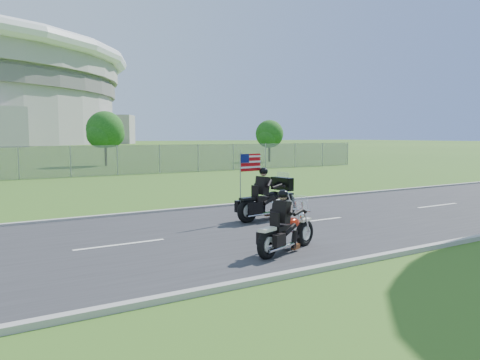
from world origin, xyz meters
TOP-DOWN VIEW (x-y plane):
  - ground at (0.00, 0.00)m, footprint 420.00×420.00m
  - road at (0.00, 0.00)m, footprint 120.00×8.00m
  - curb_north at (0.00, 4.05)m, footprint 120.00×0.18m
  - curb_south at (0.00, -4.05)m, footprint 120.00×0.18m
  - tree_fence_near at (6.04, 30.04)m, footprint 3.52×3.28m
  - tree_fence_far at (22.04, 28.03)m, footprint 3.08×2.87m
  - motorcycle_lead at (0.97, -2.62)m, footprint 2.10×1.00m
  - motorcycle_follow at (2.99, 1.00)m, footprint 2.48×0.95m

SIDE VIEW (x-z plane):
  - ground at x=0.00m, z-range 0.00..0.00m
  - road at x=0.00m, z-range 0.00..0.04m
  - curb_north at x=0.00m, z-range -0.01..0.11m
  - curb_south at x=0.00m, z-range -0.01..0.11m
  - motorcycle_lead at x=0.97m, z-range -0.26..1.20m
  - motorcycle_follow at x=2.99m, z-range -0.47..1.61m
  - tree_fence_far at x=22.04m, z-range 0.54..4.74m
  - tree_fence_near at x=6.04m, z-range 0.60..5.35m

